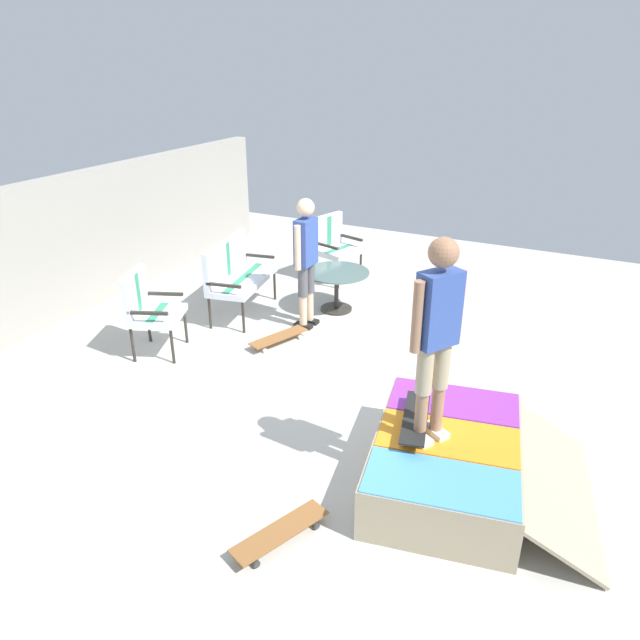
{
  "coord_description": "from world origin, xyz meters",
  "views": [
    {
      "loc": [
        -5.04,
        -2.46,
        3.33
      ],
      "look_at": [
        0.1,
        0.13,
        0.7
      ],
      "focal_mm": 33.22,
      "sensor_mm": 36.0,
      "label": 1
    }
  ],
  "objects": [
    {
      "name": "patio_table",
      "position": [
        1.89,
        0.78,
        0.4
      ],
      "size": [
        0.9,
        0.9,
        0.57
      ],
      "color": "#2D2823",
      "rests_on": "ground_plane"
    },
    {
      "name": "skateboard_by_bench",
      "position": [
        0.61,
        0.96,
        0.08
      ],
      "size": [
        0.82,
        0.47,
        0.1
      ],
      "color": "brown",
      "rests_on": "ground_plane"
    },
    {
      "name": "person_skater",
      "position": [
        -1.09,
        -1.44,
        1.44
      ],
      "size": [
        0.42,
        0.35,
        1.68
      ],
      "color": "silver",
      "rests_on": "skate_ramp"
    },
    {
      "name": "skate_ramp",
      "position": [
        -1.0,
        -1.63,
        0.23
      ],
      "size": [
        1.98,
        2.05,
        0.46
      ],
      "color": "tan",
      "rests_on": "ground_plane"
    },
    {
      "name": "skateboard_spare",
      "position": [
        -2.21,
        -0.7,
        0.08
      ],
      "size": [
        0.82,
        0.49,
        0.1
      ],
      "color": "brown",
      "rests_on": "ground_plane"
    },
    {
      "name": "skateboard_on_ramp",
      "position": [
        -1.0,
        -1.31,
        0.55
      ],
      "size": [
        0.82,
        0.38,
        0.1
      ],
      "color": "black",
      "rests_on": "skate_ramp"
    },
    {
      "name": "patio_bench",
      "position": [
        1.19,
        1.97,
        0.62
      ],
      "size": [
        1.33,
        0.77,
        1.02
      ],
      "color": "#2D2823",
      "rests_on": "ground_plane"
    },
    {
      "name": "ground_plane",
      "position": [
        0.0,
        0.0,
        -0.05
      ],
      "size": [
        12.0,
        12.0,
        0.1
      ],
      "primitive_type": "cube",
      "color": "beige"
    },
    {
      "name": "back_wall_cinderblock",
      "position": [
        0.0,
        4.0,
        0.93
      ],
      "size": [
        9.0,
        0.2,
        1.86
      ],
      "color": "#9E998E",
      "rests_on": "ground_plane"
    },
    {
      "name": "person_watching",
      "position": [
        1.25,
        0.91,
        0.99
      ],
      "size": [
        0.48,
        0.25,
        1.7
      ],
      "color": "black",
      "rests_on": "ground_plane"
    },
    {
      "name": "patio_chair_by_wall",
      "position": [
        -0.26,
        2.22,
        0.61
      ],
      "size": [
        0.78,
        0.74,
        1.02
      ],
      "color": "#2D2823",
      "rests_on": "ground_plane"
    },
    {
      "name": "patio_chair_near_house",
      "position": [
        2.99,
        1.36,
        0.61
      ],
      "size": [
        0.75,
        0.7,
        1.02
      ],
      "color": "#2D2823",
      "rests_on": "ground_plane"
    }
  ]
}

